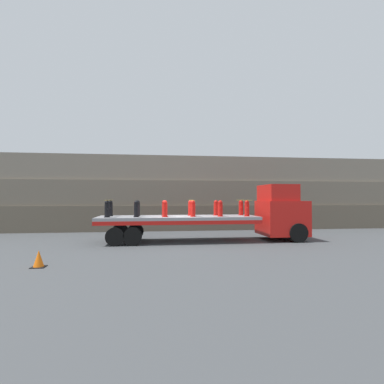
{
  "coord_description": "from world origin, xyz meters",
  "views": [
    {
      "loc": [
        -1.31,
        -16.28,
        2.35
      ],
      "look_at": [
        0.76,
        0.0,
        2.7
      ],
      "focal_mm": 28.0,
      "sensor_mm": 36.0,
      "label": 1
    }
  ],
  "objects_px": {
    "truck_cab": "(282,212)",
    "fire_hydrant_red_far_3": "(190,208)",
    "fire_hydrant_black_far_0": "(110,208)",
    "flatbed_trailer": "(168,221)",
    "fire_hydrant_red_far_5": "(241,208)",
    "fire_hydrant_black_far_1": "(138,208)",
    "fire_hydrant_red_far_2": "(164,208)",
    "fire_hydrant_black_near_1": "(136,209)",
    "fire_hydrant_red_near_5": "(247,208)",
    "fire_hydrant_red_near_2": "(165,209)",
    "fire_hydrant_red_near_3": "(193,209)",
    "fire_hydrant_black_near_0": "(107,209)",
    "fire_hydrant_red_far_4": "(216,208)",
    "traffic_cone": "(39,259)",
    "fire_hydrant_red_near_4": "(220,209)"
  },
  "relations": [
    {
      "from": "truck_cab",
      "to": "flatbed_trailer",
      "type": "distance_m",
      "value": 6.55
    },
    {
      "from": "fire_hydrant_black_near_0",
      "to": "fire_hydrant_red_near_3",
      "type": "distance_m",
      "value": 4.43
    },
    {
      "from": "fire_hydrant_black_near_0",
      "to": "fire_hydrant_red_far_2",
      "type": "bearing_deg",
      "value": 20.85
    },
    {
      "from": "fire_hydrant_black_near_1",
      "to": "traffic_cone",
      "type": "xyz_separation_m",
      "value": [
        -2.99,
        -4.91,
        -1.52
      ]
    },
    {
      "from": "fire_hydrant_red_near_3",
      "to": "fire_hydrant_red_near_2",
      "type": "bearing_deg",
      "value": 180.0
    },
    {
      "from": "truck_cab",
      "to": "fire_hydrant_black_near_1",
      "type": "xyz_separation_m",
      "value": [
        -8.17,
        -0.56,
        0.25
      ]
    },
    {
      "from": "fire_hydrant_red_far_3",
      "to": "fire_hydrant_red_far_5",
      "type": "relative_size",
      "value": 1.0
    },
    {
      "from": "truck_cab",
      "to": "fire_hydrant_red_far_2",
      "type": "height_order",
      "value": "truck_cab"
    },
    {
      "from": "fire_hydrant_red_near_3",
      "to": "fire_hydrant_black_near_1",
      "type": "bearing_deg",
      "value": 180.0
    },
    {
      "from": "fire_hydrant_red_near_3",
      "to": "traffic_cone",
      "type": "height_order",
      "value": "fire_hydrant_red_near_3"
    },
    {
      "from": "flatbed_trailer",
      "to": "fire_hydrant_red_near_3",
      "type": "relative_size",
      "value": 9.89
    },
    {
      "from": "fire_hydrant_red_far_4",
      "to": "fire_hydrant_red_far_3",
      "type": "bearing_deg",
      "value": 180.0
    },
    {
      "from": "flatbed_trailer",
      "to": "fire_hydrant_black_near_0",
      "type": "xyz_separation_m",
      "value": [
        -3.11,
        -0.56,
        0.69
      ]
    },
    {
      "from": "traffic_cone",
      "to": "fire_hydrant_black_far_1",
      "type": "bearing_deg",
      "value": 63.6
    },
    {
      "from": "fire_hydrant_black_near_0",
      "to": "traffic_cone",
      "type": "xyz_separation_m",
      "value": [
        -1.52,
        -4.91,
        -1.52
      ]
    },
    {
      "from": "fire_hydrant_red_far_5",
      "to": "fire_hydrant_red_far_2",
      "type": "bearing_deg",
      "value": 180.0
    },
    {
      "from": "fire_hydrant_black_far_1",
      "to": "fire_hydrant_red_far_5",
      "type": "distance_m",
      "value": 5.91
    },
    {
      "from": "fire_hydrant_red_far_3",
      "to": "fire_hydrant_red_far_5",
      "type": "xyz_separation_m",
      "value": [
        2.95,
        0.0,
        0.0
      ]
    },
    {
      "from": "fire_hydrant_black_near_1",
      "to": "fire_hydrant_red_far_4",
      "type": "height_order",
      "value": "same"
    },
    {
      "from": "fire_hydrant_red_far_4",
      "to": "fire_hydrant_red_near_5",
      "type": "distance_m",
      "value": 1.86
    },
    {
      "from": "fire_hydrant_black_far_0",
      "to": "flatbed_trailer",
      "type": "bearing_deg",
      "value": -10.25
    },
    {
      "from": "fire_hydrant_black_near_0",
      "to": "fire_hydrant_black_far_1",
      "type": "xyz_separation_m",
      "value": [
        1.48,
        1.12,
        0.0
      ]
    },
    {
      "from": "fire_hydrant_red_near_2",
      "to": "fire_hydrant_red_near_3",
      "type": "height_order",
      "value": "same"
    },
    {
      "from": "fire_hydrant_black_far_0",
      "to": "fire_hydrant_black_near_1",
      "type": "xyz_separation_m",
      "value": [
        1.48,
        -1.12,
        0.0
      ]
    },
    {
      "from": "truck_cab",
      "to": "fire_hydrant_red_near_2",
      "type": "bearing_deg",
      "value": -175.19
    },
    {
      "from": "fire_hydrant_red_far_4",
      "to": "fire_hydrant_black_far_0",
      "type": "bearing_deg",
      "value": 180.0
    },
    {
      "from": "truck_cab",
      "to": "fire_hydrant_red_near_4",
      "type": "bearing_deg",
      "value": -171.44
    },
    {
      "from": "fire_hydrant_black_near_0",
      "to": "flatbed_trailer",
      "type": "bearing_deg",
      "value": 10.25
    },
    {
      "from": "fire_hydrant_black_near_0",
      "to": "fire_hydrant_black_far_0",
      "type": "xyz_separation_m",
      "value": [
        0.0,
        1.12,
        0.0
      ]
    },
    {
      "from": "truck_cab",
      "to": "fire_hydrant_red_far_3",
      "type": "xyz_separation_m",
      "value": [
        -5.21,
        0.56,
        0.25
      ]
    },
    {
      "from": "fire_hydrant_black_far_0",
      "to": "fire_hydrant_red_far_2",
      "type": "distance_m",
      "value": 2.95
    },
    {
      "from": "fire_hydrant_red_far_2",
      "to": "flatbed_trailer",
      "type": "bearing_deg",
      "value": -74.45
    },
    {
      "from": "flatbed_trailer",
      "to": "fire_hydrant_red_near_4",
      "type": "xyz_separation_m",
      "value": [
        2.8,
        -0.56,
        0.69
      ]
    },
    {
      "from": "fire_hydrant_black_far_0",
      "to": "fire_hydrant_black_far_1",
      "type": "relative_size",
      "value": 1.0
    },
    {
      "from": "fire_hydrant_black_far_0",
      "to": "fire_hydrant_red_far_3",
      "type": "relative_size",
      "value": 1.0
    },
    {
      "from": "truck_cab",
      "to": "fire_hydrant_black_far_1",
      "type": "bearing_deg",
      "value": 176.06
    },
    {
      "from": "fire_hydrant_red_far_3",
      "to": "fire_hydrant_black_near_1",
      "type": "bearing_deg",
      "value": -159.15
    },
    {
      "from": "fire_hydrant_black_near_0",
      "to": "fire_hydrant_red_near_5",
      "type": "bearing_deg",
      "value": 0.0
    },
    {
      "from": "fire_hydrant_black_far_0",
      "to": "fire_hydrant_red_far_2",
      "type": "relative_size",
      "value": 1.0
    },
    {
      "from": "fire_hydrant_red_near_2",
      "to": "traffic_cone",
      "type": "relative_size",
      "value": 1.5
    },
    {
      "from": "fire_hydrant_red_far_4",
      "to": "traffic_cone",
      "type": "height_order",
      "value": "fire_hydrant_red_far_4"
    },
    {
      "from": "truck_cab",
      "to": "fire_hydrant_red_near_4",
      "type": "height_order",
      "value": "truck_cab"
    },
    {
      "from": "fire_hydrant_red_near_5",
      "to": "fire_hydrant_red_far_5",
      "type": "distance_m",
      "value": 1.12
    },
    {
      "from": "fire_hydrant_black_far_0",
      "to": "fire_hydrant_black_near_1",
      "type": "height_order",
      "value": "same"
    },
    {
      "from": "fire_hydrant_red_far_5",
      "to": "fire_hydrant_black_near_1",
      "type": "bearing_deg",
      "value": -169.22
    },
    {
      "from": "fire_hydrant_black_near_0",
      "to": "fire_hydrant_red_far_2",
      "type": "height_order",
      "value": "same"
    },
    {
      "from": "fire_hydrant_red_far_2",
      "to": "fire_hydrant_red_far_5",
      "type": "bearing_deg",
      "value": 0.0
    },
    {
      "from": "flatbed_trailer",
      "to": "fire_hydrant_black_far_0",
      "type": "distance_m",
      "value": 3.23
    },
    {
      "from": "fire_hydrant_black_near_1",
      "to": "fire_hydrant_black_near_0",
      "type": "bearing_deg",
      "value": 180.0
    },
    {
      "from": "fire_hydrant_black_far_0",
      "to": "fire_hydrant_red_near_5",
      "type": "relative_size",
      "value": 1.0
    }
  ]
}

